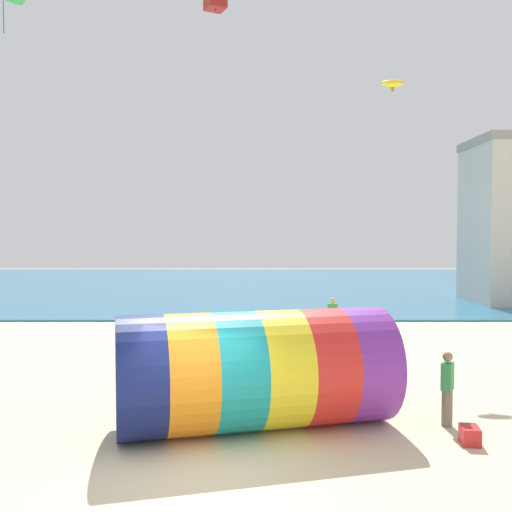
# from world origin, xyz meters

# --- Properties ---
(ground_plane) EXTENTS (120.00, 120.00, 0.00)m
(ground_plane) POSITION_xyz_m (0.00, 0.00, 0.00)
(ground_plane) COLOR beige
(sea) EXTENTS (120.00, 40.00, 0.10)m
(sea) POSITION_xyz_m (0.00, 37.57, 0.05)
(sea) COLOR teal
(sea) RESTS_ON ground
(giant_inflatable_tube) EXTENTS (6.52, 4.02, 2.61)m
(giant_inflatable_tube) POSITION_xyz_m (1.04, 2.36, 1.31)
(giant_inflatable_tube) COLOR navy
(giant_inflatable_tube) RESTS_ON ground
(kite_handler) EXTENTS (0.38, 0.42, 1.69)m
(kite_handler) POSITION_xyz_m (5.33, 2.47, 0.86)
(kite_handler) COLOR #726651
(kite_handler) RESTS_ON ground
(kite_yellow_parafoil) EXTENTS (0.91, 0.39, 0.47)m
(kite_yellow_parafoil) POSITION_xyz_m (6.38, 12.36, 10.22)
(kite_yellow_parafoil) COLOR yellow
(bystander_near_water) EXTENTS (0.42, 0.40, 1.71)m
(bystander_near_water) POSITION_xyz_m (3.49, 9.06, 0.88)
(bystander_near_water) COLOR black
(bystander_near_water) RESTS_ON ground
(bystander_mid_beach) EXTENTS (0.42, 0.35, 1.74)m
(bystander_mid_beach) POSITION_xyz_m (4.14, 12.82, 0.89)
(bystander_mid_beach) COLOR #383D56
(bystander_mid_beach) RESTS_ON ground
(cooler_box) EXTENTS (0.43, 0.57, 0.36)m
(cooler_box) POSITION_xyz_m (5.44, 1.38, 0.18)
(cooler_box) COLOR red
(cooler_box) RESTS_ON ground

